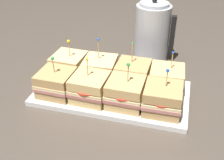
{
  "coord_description": "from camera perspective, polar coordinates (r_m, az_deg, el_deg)",
  "views": [
    {
      "loc": [
        0.22,
        -0.8,
        0.58
      ],
      "look_at": [
        0.0,
        0.0,
        0.06
      ],
      "focal_mm": 45.0,
      "sensor_mm": 36.0,
      "label": 1
    }
  ],
  "objects": [
    {
      "name": "sandwich_front_center_right",
      "position": [
        0.92,
        2.76,
        -2.59
      ],
      "size": [
        0.12,
        0.12,
        0.16
      ],
      "color": "tan",
      "rests_on": "serving_platter"
    },
    {
      "name": "sandwich_front_far_right",
      "position": [
        0.9,
        10.24,
        -3.8
      ],
      "size": [
        0.12,
        0.12,
        0.15
      ],
      "color": "tan",
      "rests_on": "serving_platter"
    },
    {
      "name": "sandwich_back_center_right",
      "position": [
        1.01,
        4.27,
        1.12
      ],
      "size": [
        0.12,
        0.13,
        0.17
      ],
      "color": "tan",
      "rests_on": "serving_platter"
    },
    {
      "name": "serving_platter",
      "position": [
        1.01,
        -0.0,
        -2.69
      ],
      "size": [
        0.54,
        0.28,
        0.02
      ],
      "color": "silver",
      "rests_on": "ground_plane"
    },
    {
      "name": "ground_plane",
      "position": [
        1.01,
        -0.0,
        -3.1
      ],
      "size": [
        6.0,
        6.0,
        0.0
      ],
      "primitive_type": "plane",
      "color": "#4C4238"
    },
    {
      "name": "sandwich_back_center_left",
      "position": [
        1.04,
        -2.42,
        2.04
      ],
      "size": [
        0.13,
        0.13,
        0.17
      ],
      "color": "#DBB77A",
      "rests_on": "serving_platter"
    },
    {
      "name": "sandwich_back_far_left",
      "position": [
        1.08,
        -8.67,
        2.89
      ],
      "size": [
        0.13,
        0.13,
        0.15
      ],
      "color": "#DBB77A",
      "rests_on": "serving_platter"
    },
    {
      "name": "sandwich_front_center_left",
      "position": [
        0.94,
        -4.5,
        -1.58
      ],
      "size": [
        0.13,
        0.13,
        0.15
      ],
      "color": "tan",
      "rests_on": "serving_platter"
    },
    {
      "name": "kettle_steel",
      "position": [
        1.21,
        8.2,
        9.55
      ],
      "size": [
        0.17,
        0.15,
        0.27
      ],
      "color": "#B7BABF",
      "rests_on": "ground_plane"
    },
    {
      "name": "sandwich_front_far_left",
      "position": [
        0.99,
        -11.22,
        -0.54
      ],
      "size": [
        0.12,
        0.12,
        0.14
      ],
      "color": "tan",
      "rests_on": "serving_platter"
    },
    {
      "name": "sandwich_back_far_right",
      "position": [
        1.01,
        11.03,
        0.18
      ],
      "size": [
        0.13,
        0.13,
        0.15
      ],
      "color": "tan",
      "rests_on": "serving_platter"
    }
  ]
}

